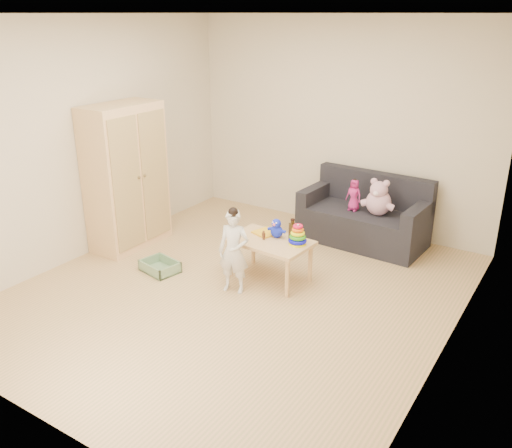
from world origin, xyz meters
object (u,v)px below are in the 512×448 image
Objects in this scene: wardrobe at (126,177)px; sofa at (362,226)px; play_table at (269,259)px; toddler at (234,252)px.

wardrobe is 1.14× the size of sofa.
play_table is (-0.44, -1.44, 0.02)m from sofa.
wardrobe is at bearing 155.86° from toddler.
play_table is at bearing 54.39° from toddler.
play_table is (1.88, 0.10, -0.62)m from wardrobe.
toddler is at bearing -111.47° from play_table.
wardrobe is at bearing -176.84° from play_table.
play_table is 1.00× the size of toddler.
wardrobe is at bearing -143.20° from sofa.
sofa is at bearing 73.00° from play_table.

